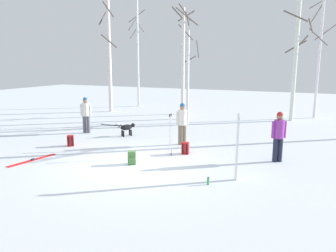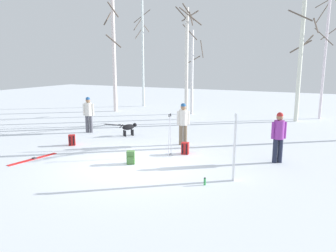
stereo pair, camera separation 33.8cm
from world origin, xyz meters
TOP-DOWN VIEW (x-y plane):
  - ground_plane at (0.00, 0.00)m, footprint 60.00×60.00m
  - person_0 at (4.25, 2.27)m, footprint 0.45×0.34m
  - person_1 at (0.43, 3.13)m, footprint 0.44×0.34m
  - person_2 at (-4.58, 3.35)m, footprint 0.48×0.34m
  - dog at (-2.45, 3.57)m, footprint 0.51×0.79m
  - ski_pair_planted_0 at (3.37, -0.09)m, footprint 0.12×0.16m
  - ski_pair_lying_0 at (-4.35, 5.46)m, footprint 1.68×0.35m
  - ski_pair_lying_1 at (-3.46, -1.05)m, footprint 0.46×1.83m
  - ski_poles_0 at (0.67, 1.36)m, footprint 0.07×0.23m
  - backpack_0 at (-0.11, -0.01)m, footprint 0.32×0.34m
  - backpack_1 at (-3.60, 1.06)m, footprint 0.34×0.35m
  - backpack_2 at (1.06, 1.88)m, footprint 0.29×0.32m
  - water_bottle_0 at (2.75, -0.75)m, footprint 0.06×0.06m
  - birch_tree_0 at (-7.44, 9.65)m, footprint 1.18×1.17m
  - birch_tree_1 at (-7.07, 12.85)m, footprint 1.26×1.26m
  - birch_tree_2 at (-2.26, 10.83)m, footprint 1.36×1.26m
  - birch_tree_3 at (-1.81, 8.82)m, footprint 1.58×1.50m
  - birch_tree_4 at (4.13, 10.94)m, footprint 1.58×1.46m
  - birch_tree_5 at (5.32, 12.51)m, footprint 1.61×1.53m

SIDE VIEW (x-z plane):
  - ground_plane at x=0.00m, z-range 0.00..0.00m
  - ski_pair_lying_1 at x=-3.46m, z-range -0.01..0.03m
  - ski_pair_lying_0 at x=-4.35m, z-range -0.01..0.03m
  - water_bottle_0 at x=2.75m, z-range -0.01..0.21m
  - backpack_0 at x=-0.11m, z-range -0.01..0.43m
  - backpack_1 at x=-3.60m, z-range -0.01..0.43m
  - backpack_2 at x=1.06m, z-range -0.01..0.43m
  - dog at x=-2.45m, z-range 0.10..0.67m
  - ski_poles_0 at x=0.67m, z-range 0.05..1.60m
  - ski_pair_planted_0 at x=3.37m, z-range -0.01..1.94m
  - person_0 at x=4.25m, z-range 0.12..1.84m
  - person_1 at x=0.43m, z-range 0.12..1.84m
  - person_2 at x=-4.58m, z-range 0.12..1.84m
  - birch_tree_2 at x=-2.26m, z-range -0.03..5.61m
  - birch_tree_3 at x=-1.81m, z-range 0.19..6.70m
  - birch_tree_4 at x=4.13m, z-range 0.14..6.79m
  - birch_tree_0 at x=-7.44m, z-range 0.11..7.68m
  - birch_tree_5 at x=5.32m, z-range 0.15..7.76m
  - birch_tree_1 at x=-7.07m, z-range 0.16..7.92m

